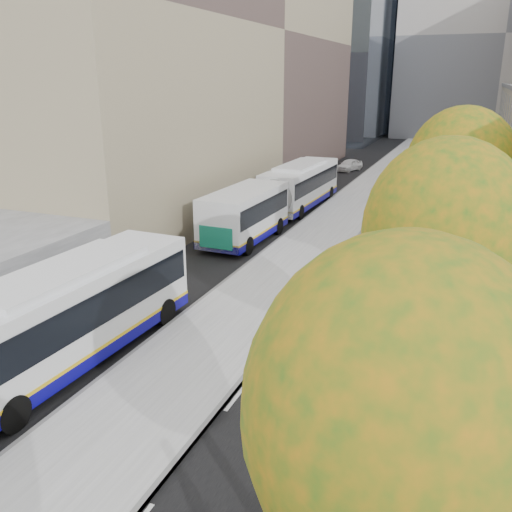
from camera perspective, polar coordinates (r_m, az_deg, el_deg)
The scene contains 9 objects.
bus_platform at distance 37.92m, azimuth 9.25°, elevation 4.40°, with size 4.25×150.00×0.15m, color #A2A2A2.
sidewalk at distance 37.08m, azimuth 21.37°, elevation 3.00°, with size 4.75×150.00×0.08m, color gray.
building_midrise at distance 49.83m, azimuth -11.17°, elevation 21.94°, with size 24.00×46.00×25.00m, color gray.
building_far_block at distance 97.20m, azimuth 24.65°, elevation 20.22°, with size 30.00×18.00×30.00m, color #A8A19A.
tree_b at distance 7.18m, azimuth 15.01°, elevation -15.63°, with size 4.00×4.00×6.97m.
tree_c at distance 14.49m, azimuth 19.30°, elevation 2.32°, with size 4.20×4.20×7.28m.
tree_d at distance 23.26m, azimuth 20.74°, elevation 8.40°, with size 4.40×4.40×7.60m.
bus_far at distance 35.83m, azimuth 2.55°, elevation 6.39°, with size 3.24×18.12×3.01m.
distant_car at distance 56.54m, azimuth 9.78°, elevation 9.43°, with size 1.43×3.54×1.21m, color white.
Camera 1 is at (4.09, -1.00, 8.96)m, focal length 38.00 mm.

